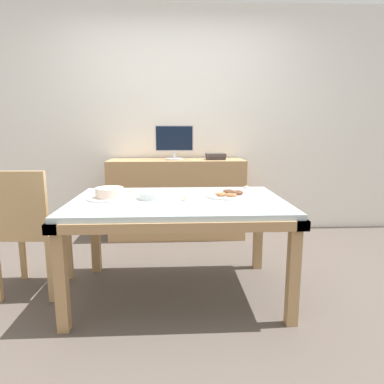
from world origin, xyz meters
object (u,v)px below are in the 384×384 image
object	(u,v)px
pastry_platter	(227,195)
computer_monitor	(174,143)
tealight_centre	(246,187)
cake_chocolate_round	(110,194)
plate_stack	(152,195)
tealight_left_edge	(185,199)
chair	(28,226)
tealight_near_cakes	(131,191)
book_stack	(216,156)

from	to	relation	value
pastry_platter	computer_monitor	bearing A→B (deg)	106.28
computer_monitor	tealight_centre	world-z (taller)	computer_monitor
cake_chocolate_round	plate_stack	world-z (taller)	cake_chocolate_round
pastry_platter	plate_stack	bearing A→B (deg)	-174.89
plate_stack	pastry_platter	bearing A→B (deg)	5.11
cake_chocolate_round	pastry_platter	xyz separation A→B (m)	(0.86, 0.04, -0.02)
computer_monitor	tealight_left_edge	size ratio (longest dim) A/B	10.60
cake_chocolate_round	chair	bearing A→B (deg)	178.42
plate_stack	tealight_near_cakes	world-z (taller)	plate_stack
chair	tealight_left_edge	distance (m)	1.16
tealight_near_cakes	tealight_left_edge	xyz separation A→B (m)	(0.42, -0.36, 0.00)
computer_monitor	tealight_near_cakes	xyz separation A→B (m)	(-0.35, -1.12, -0.34)
computer_monitor	chair	bearing A→B (deg)	-128.26
plate_stack	tealight_centre	bearing A→B (deg)	27.24
book_stack	tealight_near_cakes	world-z (taller)	book_stack
chair	computer_monitor	world-z (taller)	computer_monitor
chair	cake_chocolate_round	size ratio (longest dim) A/B	2.94
plate_stack	tealight_left_edge	bearing A→B (deg)	-22.63
chair	computer_monitor	bearing A→B (deg)	51.74
tealight_centre	tealight_left_edge	distance (m)	0.73
tealight_near_cakes	pastry_platter	bearing A→B (deg)	-16.00
computer_monitor	tealight_centre	bearing A→B (deg)	-58.51
pastry_platter	book_stack	bearing A→B (deg)	86.98
plate_stack	tealight_left_edge	distance (m)	0.25
tealight_centre	tealight_left_edge	size ratio (longest dim) A/B	1.00
chair	pastry_platter	world-z (taller)	chair
book_stack	computer_monitor	bearing A→B (deg)	-179.83
chair	tealight_left_edge	size ratio (longest dim) A/B	23.50
tealight_centre	chair	bearing A→B (deg)	-167.57
tealight_centre	tealight_near_cakes	size ratio (longest dim) A/B	1.00
cake_chocolate_round	plate_stack	xyz separation A→B (m)	(0.31, -0.01, -0.01)
book_stack	tealight_centre	bearing A→B (deg)	-81.64
book_stack	tealight_near_cakes	size ratio (longest dim) A/B	5.48
plate_stack	tealight_near_cakes	bearing A→B (deg)	125.72
pastry_platter	plate_stack	size ratio (longest dim) A/B	1.50
chair	book_stack	size ratio (longest dim) A/B	4.29
tealight_left_edge	computer_monitor	bearing A→B (deg)	92.64
pastry_platter	plate_stack	distance (m)	0.55
computer_monitor	tealight_left_edge	xyz separation A→B (m)	(0.07, -1.48, -0.34)
tealight_centre	book_stack	bearing A→B (deg)	98.36
plate_stack	cake_chocolate_round	bearing A→B (deg)	178.40
computer_monitor	plate_stack	bearing A→B (deg)	-96.65
cake_chocolate_round	tealight_centre	xyz separation A→B (m)	(1.07, 0.39, -0.02)
pastry_platter	tealight_centre	world-z (taller)	pastry_platter
chair	tealight_left_edge	bearing A→B (deg)	-6.06
pastry_platter	tealight_centre	xyz separation A→B (m)	(0.22, 0.34, -0.00)
cake_chocolate_round	plate_stack	bearing A→B (deg)	-1.60
cake_chocolate_round	pastry_platter	size ratio (longest dim) A/B	1.01
chair	tealight_centre	xyz separation A→B (m)	(1.67, 0.37, 0.21)
book_stack	tealight_centre	xyz separation A→B (m)	(0.15, -0.99, -0.18)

